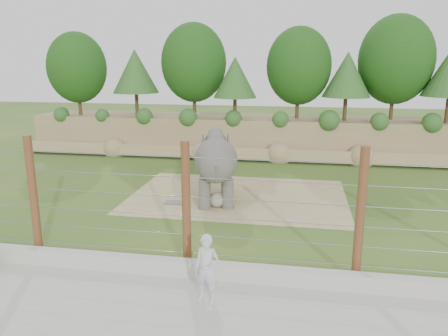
% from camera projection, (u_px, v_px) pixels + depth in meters
% --- Properties ---
extents(ground, '(90.00, 90.00, 0.00)m').
position_uv_depth(ground, '(216.00, 218.00, 17.78)').
color(ground, '#31571E').
rests_on(ground, ground).
extents(back_embankment, '(30.00, 5.52, 8.77)m').
position_uv_depth(back_embankment, '(261.00, 96.00, 28.85)').
color(back_embankment, '#937A55').
rests_on(back_embankment, ground).
extents(dirt_patch, '(10.00, 7.00, 0.02)m').
position_uv_depth(dirt_patch, '(238.00, 196.00, 20.56)').
color(dirt_patch, tan).
rests_on(dirt_patch, ground).
extents(drain_grate, '(1.00, 0.60, 0.03)m').
position_uv_depth(drain_grate, '(176.00, 203.00, 19.55)').
color(drain_grate, '#262628').
rests_on(drain_grate, dirt_patch).
extents(elephant, '(2.36, 4.05, 3.08)m').
position_uv_depth(elephant, '(216.00, 169.00, 19.30)').
color(elephant, '#5D5A54').
rests_on(elephant, ground).
extents(stone_ball, '(0.68, 0.68, 0.68)m').
position_uv_depth(stone_ball, '(217.00, 200.00, 18.93)').
color(stone_ball, gray).
rests_on(stone_ball, dirt_patch).
extents(retaining_wall, '(26.00, 0.35, 0.50)m').
position_uv_depth(retaining_wall, '(183.00, 268.00, 12.94)').
color(retaining_wall, '#B0AFA3').
rests_on(retaining_wall, ground).
extents(walkway, '(26.00, 4.00, 0.01)m').
position_uv_depth(walkway, '(163.00, 312.00, 11.09)').
color(walkway, '#B0AFA3').
rests_on(walkway, ground).
extents(barrier_fence, '(20.26, 0.26, 4.00)m').
position_uv_depth(barrier_fence, '(186.00, 206.00, 13.00)').
color(barrier_fence, brown).
rests_on(barrier_fence, ground).
extents(zookeeper, '(0.74, 0.55, 1.87)m').
position_uv_depth(zookeeper, '(207.00, 269.00, 11.38)').
color(zookeeper, '#B6BDC0').
rests_on(zookeeper, walkway).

